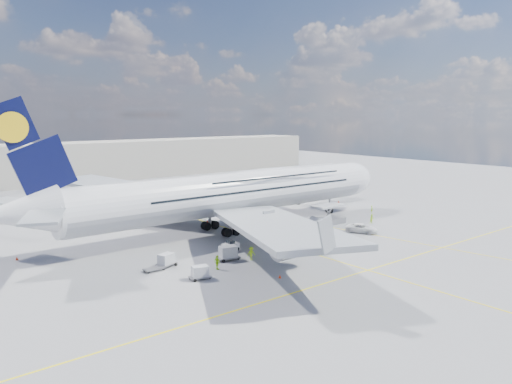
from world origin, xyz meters
TOP-DOWN VIEW (x-y plane):
  - ground at (0.00, 0.00)m, footprint 300.00×300.00m
  - taxi_line_main at (0.00, 0.00)m, footprint 0.25×220.00m
  - taxi_line_cross at (0.00, -20.00)m, footprint 120.00×0.25m
  - taxi_line_diag at (14.00, 10.00)m, footprint 14.16×99.06m
  - airliner at (0.26, 10.00)m, footprint 77.26×79.15m
  - jet_bridge at (29.81, 20.94)m, footprint 18.80×12.10m
  - cargo_loader at (16.82, 2.89)m, footprint 8.53×3.20m
  - terminal at (0.00, 95.00)m, footprint 180.00×16.00m
  - tree_line at (40.00, 140.00)m, footprint 160.00×6.00m
  - dolly_row_a at (-22.30, -2.28)m, footprint 2.77×1.52m
  - dolly_row_b at (-20.11, -1.68)m, footprint 3.20×2.39m
  - dolly_row_c at (-11.73, -4.45)m, footprint 3.50×2.37m
  - dolly_back at (-19.40, -9.04)m, footprint 2.99×2.08m
  - dolly_nose_far at (4.36, -3.26)m, footprint 2.85×1.88m
  - dolly_nose_near at (5.02, 0.94)m, footprint 3.24×2.26m
  - baggage_tug at (-8.71, -0.90)m, footprint 2.62×1.25m
  - catering_truck_inner at (-11.88, 28.65)m, footprint 7.11×3.02m
  - catering_truck_outer at (-18.95, 38.41)m, footprint 5.86×2.33m
  - service_van at (16.36, -5.66)m, footprint 4.58×6.18m
  - crew_nose at (32.41, 4.72)m, footprint 0.62×0.48m
  - crew_loader at (23.70, -2.10)m, footprint 1.06×0.93m
  - crew_wing at (-15.44, -7.11)m, footprint 0.61×1.20m
  - crew_van at (9.82, -4.76)m, footprint 0.81×0.97m
  - crew_tug at (-9.22, -6.58)m, footprint 1.38×0.96m
  - cone_nose at (36.19, 17.37)m, footprint 0.40×0.40m
  - cone_wing_left_inner at (-0.16, 18.43)m, footprint 0.45×0.45m
  - cone_wing_left_outer at (-12.81, 40.77)m, footprint 0.44×0.44m
  - cone_wing_right_inner at (-6.55, 1.67)m, footprint 0.48×0.48m
  - cone_wing_right_outer at (-11.30, -15.04)m, footprint 0.38×0.38m
  - cone_tail at (-35.16, 14.51)m, footprint 0.41×0.41m

SIDE VIEW (x-z plane):
  - ground at x=0.00m, z-range 0.00..0.00m
  - taxi_line_main at x=0.00m, z-range 0.00..0.01m
  - taxi_line_cross at x=0.00m, z-range 0.00..0.01m
  - taxi_line_diag at x=14.00m, z-range 0.00..0.01m
  - cone_wing_right_outer at x=-11.30m, z-range -0.01..0.47m
  - cone_nose at x=36.19m, z-range -0.01..0.49m
  - cone_tail at x=-35.16m, z-range -0.01..0.51m
  - cone_wing_left_outer at x=-12.81m, z-range -0.01..0.55m
  - cone_wing_left_inner at x=-0.16m, z-range -0.01..0.57m
  - cone_wing_right_inner at x=-6.55m, z-range -0.01..0.60m
  - dolly_nose_far at x=4.36m, z-range 0.11..0.49m
  - dolly_row_a at x=-22.30m, z-range 0.11..0.51m
  - baggage_tug at x=-8.71m, z-range -0.10..1.53m
  - crew_nose at x=32.41m, z-range 0.00..1.51m
  - service_van at x=16.36m, z-range 0.00..1.56m
  - crew_van at x=9.82m, z-range 0.00..1.70m
  - crew_loader at x=23.70m, z-range 0.00..1.84m
  - dolly_back at x=-19.40m, z-range 0.06..1.78m
  - dolly_row_b at x=-20.11m, z-range 0.07..1.88m
  - crew_tug at x=-9.22m, z-range 0.00..1.95m
  - crew_wing at x=-15.44m, z-range 0.00..1.96m
  - dolly_nose_near at x=5.02m, z-range 0.07..1.93m
  - dolly_row_c at x=-11.73m, z-range 0.08..2.10m
  - cargo_loader at x=16.82m, z-range -0.59..3.09m
  - catering_truck_outer at x=-18.95m, z-range -0.13..3.39m
  - catering_truck_inner at x=-11.88m, z-range -0.12..4.06m
  - tree_line at x=40.00m, z-range 0.00..8.00m
  - terminal at x=0.00m, z-range 0.00..12.00m
  - jet_bridge at x=29.81m, z-range 2.60..11.10m
  - airliner at x=0.26m, z-range -4.98..18.72m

